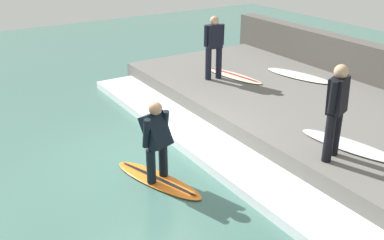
{
  "coord_description": "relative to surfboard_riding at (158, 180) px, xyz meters",
  "views": [
    {
      "loc": [
        -3.42,
        -6.92,
        4.27
      ],
      "look_at": [
        0.93,
        0.0,
        0.7
      ],
      "focal_mm": 42.0,
      "sensor_mm": 36.0,
      "label": 1
    }
  ],
  "objects": [
    {
      "name": "wave_foam_crest",
      "position": [
        1.47,
        0.66,
        0.06
      ],
      "size": [
        1.07,
        9.44,
        0.19
      ],
      "primitive_type": "cube",
      "color": "white",
      "rests_on": "ground_plane"
    },
    {
      "name": "surfer_riding",
      "position": [
        0.0,
        0.0,
        0.85
      ],
      "size": [
        0.56,
        0.58,
        1.49
      ],
      "color": "black",
      "rests_on": "surfboard_riding"
    },
    {
      "name": "surfboard_spare",
      "position": [
        5.37,
        1.98,
        0.51
      ],
      "size": [
        1.02,
        2.02,
        0.06
      ],
      "color": "white",
      "rests_on": "concrete_ledge"
    },
    {
      "name": "back_wall",
      "position": [
        6.65,
        0.66,
        0.71
      ],
      "size": [
        0.5,
        10.44,
        1.47
      ],
      "primitive_type": "cube",
      "color": "#544F49",
      "rests_on": "ground_plane"
    },
    {
      "name": "surfboard_riding",
      "position": [
        0.0,
        0.0,
        0.0
      ],
      "size": [
        1.09,
        2.05,
        0.07
      ],
      "color": "orange",
      "rests_on": "ground_plane"
    },
    {
      "name": "surfer_waiting_far",
      "position": [
        3.33,
        3.07,
        1.41
      ],
      "size": [
        0.56,
        0.32,
        1.65
      ],
      "color": "black",
      "rests_on": "concrete_ledge"
    },
    {
      "name": "ground_plane",
      "position": [
        0.22,
        0.66,
        -0.03
      ],
      "size": [
        28.0,
        28.0,
        0.0
      ],
      "primitive_type": "plane",
      "color": "#426B60"
    },
    {
      "name": "surfboard_waiting_near",
      "position": [
        3.17,
        -1.56,
        0.51
      ],
      "size": [
        0.92,
        2.0,
        0.06
      ],
      "color": "silver",
      "rests_on": "concrete_ledge"
    },
    {
      "name": "surfer_waiting_near",
      "position": [
        2.55,
        -1.65,
        1.43
      ],
      "size": [
        0.55,
        0.38,
        1.69
      ],
      "color": "black",
      "rests_on": "concrete_ledge"
    },
    {
      "name": "concrete_ledge",
      "position": [
        4.2,
        0.66,
        0.22
      ],
      "size": [
        4.4,
        9.94,
        0.51
      ],
      "primitive_type": "cube",
      "color": "#66635E",
      "rests_on": "ground_plane"
    },
    {
      "name": "surfboard_waiting_far",
      "position": [
        3.89,
        2.93,
        0.51
      ],
      "size": [
        0.81,
        2.0,
        0.07
      ],
      "color": "beige",
      "rests_on": "concrete_ledge"
    }
  ]
}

